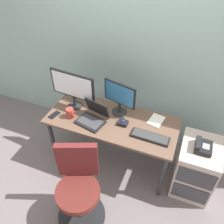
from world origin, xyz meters
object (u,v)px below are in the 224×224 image
object	(u,v)px
office_chair	(79,190)
monitor_side	(120,96)
file_cabinet	(195,168)
trackball_mouse	(123,123)
coffee_mug	(70,113)
keyboard	(150,137)
monitor_main	(73,87)
desk_phone	(203,147)
cell_phone	(54,115)
paper_notepad	(156,120)
laptop	(93,117)

from	to	relation	value
office_chair	monitor_side	distance (m)	1.09
file_cabinet	trackball_mouse	bearing A→B (deg)	-178.77
coffee_mug	keyboard	bearing A→B (deg)	1.04
trackball_mouse	monitor_side	bearing A→B (deg)	121.24
monitor_main	keyboard	world-z (taller)	monitor_main
desk_phone	trackball_mouse	size ratio (longest dim) A/B	1.82
monitor_main	cell_phone	world-z (taller)	monitor_main
trackball_mouse	paper_notepad	xyz separation A→B (m)	(0.34, 0.20, -0.02)
monitor_main	paper_notepad	distance (m)	1.04
office_chair	keyboard	xyz separation A→B (m)	(0.53, 0.67, 0.32)
monitor_side	coffee_mug	size ratio (longest dim) A/B	3.46
paper_notepad	cell_phone	xyz separation A→B (m)	(-1.15, -0.35, -0.00)
monitor_side	trackball_mouse	size ratio (longest dim) A/B	3.73
office_chair	file_cabinet	bearing A→B (deg)	36.08
file_cabinet	monitor_main	bearing A→B (deg)	177.30
laptop	trackball_mouse	size ratio (longest dim) A/B	3.32
file_cabinet	laptop	distance (m)	1.31
trackball_mouse	cell_phone	world-z (taller)	trackball_mouse
monitor_side	office_chair	bearing A→B (deg)	-94.80
coffee_mug	cell_phone	size ratio (longest dim) A/B	0.83
cell_phone	paper_notepad	bearing A→B (deg)	29.70
desk_phone	office_chair	world-z (taller)	office_chair
file_cabinet	paper_notepad	distance (m)	0.70
file_cabinet	laptop	size ratio (longest dim) A/B	1.88
desk_phone	monitor_main	size ratio (longest dim) A/B	0.35
desk_phone	paper_notepad	xyz separation A→B (m)	(-0.54, 0.19, 0.02)
keyboard	trackball_mouse	xyz separation A→B (m)	(-0.34, 0.09, 0.01)
laptop	paper_notepad	xyz separation A→B (m)	(0.68, 0.26, -0.05)
monitor_main	coffee_mug	bearing A→B (deg)	-75.76
office_chair	laptop	bearing A→B (deg)	102.41
file_cabinet	monitor_main	world-z (taller)	monitor_main
monitor_main	monitor_side	bearing A→B (deg)	9.30
keyboard	laptop	world-z (taller)	laptop
trackball_mouse	file_cabinet	bearing A→B (deg)	1.23
keyboard	desk_phone	bearing A→B (deg)	9.65
monitor_main	office_chair	bearing A→B (deg)	-61.14
file_cabinet	paper_notepad	xyz separation A→B (m)	(-0.55, 0.18, 0.40)
file_cabinet	desk_phone	bearing A→B (deg)	-116.78
office_chair	monitor_main	xyz separation A→B (m)	(-0.47, 0.85, 0.58)
file_cabinet	paper_notepad	bearing A→B (deg)	162.04
office_chair	monitor_side	xyz separation A→B (m)	(0.08, 0.94, 0.54)
office_chair	cell_phone	distance (m)	0.92
file_cabinet	desk_phone	world-z (taller)	desk_phone
cell_phone	file_cabinet	bearing A→B (deg)	18.61
monitor_main	cell_phone	distance (m)	0.40
monitor_side	coffee_mug	bearing A→B (deg)	-150.08
monitor_main	coffee_mug	world-z (taller)	monitor_main
file_cabinet	monitor_side	world-z (taller)	monitor_side
monitor_side	paper_notepad	bearing A→B (deg)	1.74
coffee_mug	paper_notepad	xyz separation A→B (m)	(0.95, 0.30, -0.05)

